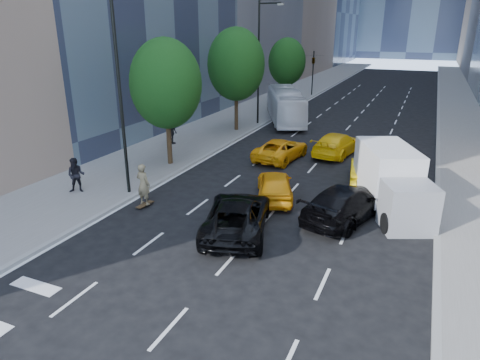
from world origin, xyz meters
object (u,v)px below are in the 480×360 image
at_px(city_bus, 285,105).
at_px(box_truck, 392,180).
at_px(black_sedan_lincoln, 237,215).
at_px(skateboarder, 144,187).
at_px(black_sedan_mercedes, 346,203).

xyz_separation_m(city_bus, box_truck, (10.66, -16.97, -0.01)).
bearing_deg(box_truck, black_sedan_lincoln, -161.32).
distance_m(skateboarder, city_bus, 21.43).
bearing_deg(city_bus, black_sedan_lincoln, -101.59).
relative_size(black_sedan_mercedes, box_truck, 0.86).
xyz_separation_m(black_sedan_lincoln, city_bus, (-5.08, 22.05, 0.70)).
height_order(skateboarder, black_sedan_mercedes, skateboarder).
distance_m(black_sedan_lincoln, box_truck, 7.58).
bearing_deg(black_sedan_mercedes, city_bus, -47.48).
xyz_separation_m(skateboarder, city_bus, (0.02, 21.43, 0.44)).
bearing_deg(skateboarder, box_truck, -152.13).
height_order(skateboarder, black_sedan_lincoln, skateboarder).
relative_size(black_sedan_lincoln, box_truck, 0.85).
relative_size(skateboarder, city_bus, 0.19).
xyz_separation_m(black_sedan_mercedes, city_bus, (-9.00, 18.97, 0.67)).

